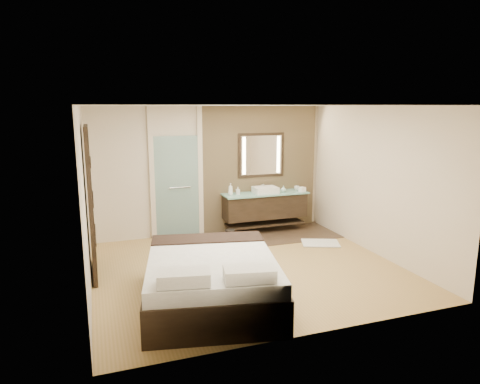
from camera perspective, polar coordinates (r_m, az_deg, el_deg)
name	(u,v)px	position (r m, az deg, el deg)	size (l,w,h in m)	color
floor	(248,268)	(7.33, 1.02, -10.13)	(5.00, 5.00, 0.00)	#A28044
tile_strip	(248,238)	(8.94, 1.09, -6.09)	(3.80, 1.30, 0.01)	#39271F
stone_wall	(260,169)	(9.38, 2.70, 3.15)	(2.60, 0.08, 2.70)	tan
vanity	(265,206)	(9.25, 3.33, -1.82)	(1.85, 0.55, 0.88)	black
mirror_unit	(261,155)	(9.29, 2.84, 4.94)	(1.06, 0.04, 0.96)	black
frosted_door	(177,183)	(8.89, -8.43, 1.24)	(1.10, 0.12, 2.70)	silver
shoji_partition	(91,201)	(7.16, -19.26, -1.19)	(0.06, 1.20, 2.40)	black
bed	(212,280)	(6.00, -3.79, -11.60)	(2.13, 2.47, 0.84)	black
bath_mat	(320,243)	(8.70, 10.67, -6.70)	(0.72, 0.50, 0.02)	silver
waste_bin	(230,236)	(8.67, -1.33, -5.84)	(0.20, 0.20, 0.25)	black
tissue_box	(302,189)	(9.38, 8.28, 0.35)	(0.12, 0.12, 0.10)	white
soap_bottle_a	(230,189)	(8.94, -1.28, 0.39)	(0.09, 0.10, 0.24)	white
soap_bottle_b	(238,191)	(8.98, -0.29, 0.18)	(0.07, 0.07, 0.16)	#B2B2B2
soap_bottle_c	(283,189)	(9.29, 5.81, 0.42)	(0.11, 0.11, 0.14)	silver
cup	(297,188)	(9.55, 7.59, 0.54)	(0.12, 0.12, 0.09)	silver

